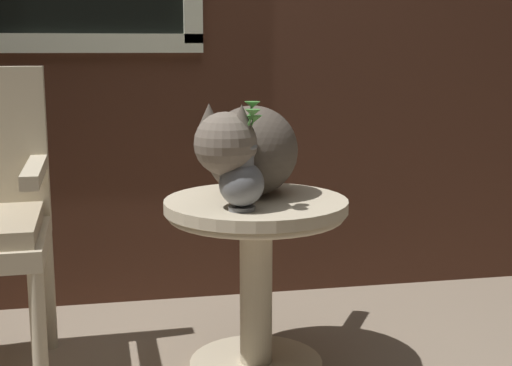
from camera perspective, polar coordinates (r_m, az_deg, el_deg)
wicker_side_table at (r=2.20m, az=0.00°, el=-5.55°), size 0.55×0.55×0.55m
cat at (r=2.17m, az=-0.61°, el=2.65°), size 0.42×0.59×0.30m
pewter_vase_with_ivy at (r=1.99m, az=-1.11°, el=0.49°), size 0.13×0.13×0.30m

